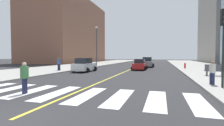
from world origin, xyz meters
name	(u,v)px	position (x,y,z in m)	size (l,w,h in m)	color
ground_plane	(10,120)	(0.00, 0.00, 0.00)	(220.00, 220.00, 0.00)	#28282B
sidewalk_kerb_east	(224,72)	(12.20, 20.00, 0.07)	(10.00, 120.00, 0.15)	#9E9B93
sidewalk_kerb_west	(55,68)	(-12.20, 20.00, 0.07)	(10.00, 120.00, 0.15)	#9E9B93
crosswalk_paint	(72,94)	(0.00, 4.00, 0.01)	(13.50, 4.00, 0.01)	silver
lane_divider_paint	(143,64)	(0.00, 40.00, 0.01)	(0.16, 80.00, 0.01)	yellow
low_rise_brick_west	(68,32)	(-26.48, 48.33, 10.39)	(16.00, 32.00, 20.78)	brown
car_gray_nearest	(147,62)	(2.07, 28.83, 0.90)	(2.78, 4.35, 1.91)	slate
car_red_second	(140,65)	(1.53, 21.68, 0.78)	(2.36, 3.75, 1.67)	red
car_white_third	(84,65)	(-5.24, 16.50, 0.86)	(2.59, 4.14, 1.84)	silver
traffic_light_near_corner	(224,33)	(8.35, 7.61, 3.52)	(0.36, 0.41, 4.80)	black
park_bench	(215,70)	(9.78, 14.64, 0.69)	(1.84, 0.71, 1.12)	#47474C
pedestrian_crossing	(25,76)	(-2.56, 3.32, 0.97)	(0.43, 0.43, 1.75)	#232847
pedestrian_waiting_east	(212,71)	(8.05, 8.70, 1.04)	(0.40, 0.40, 1.62)	#232847
pedestrian_walking_west	(59,63)	(-8.68, 15.80, 1.11)	(0.43, 0.43, 1.74)	#232847
fire_hydrant	(185,66)	(8.34, 25.18, 0.58)	(0.26, 0.26, 0.89)	red
street_lamp	(97,43)	(-8.01, 28.07, 4.82)	(0.44, 0.44, 7.98)	#38383D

